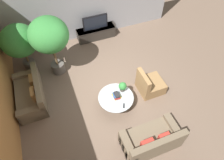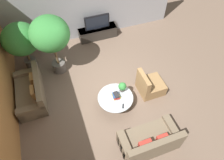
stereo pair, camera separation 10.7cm
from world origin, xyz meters
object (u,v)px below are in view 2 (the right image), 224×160
Objects in this scene: coffee_table at (115,99)px; media_console at (98,33)px; potted_palm_tall at (21,40)px; couch_by_wall at (32,92)px; armchair_wicker at (150,86)px; television at (97,22)px; potted_palm_corner at (50,36)px; couch_near_entry at (150,141)px; potted_plant_tabletop at (122,87)px.

media_console is at bearing 81.82° from coffee_table.
coffee_table is 3.72m from potted_palm_tall.
couch_by_wall is 3.88m from armchair_wicker.
couch_by_wall is 1.80m from potted_palm_tall.
armchair_wicker is 4.56m from potted_palm_tall.
media_console is 1.58× the size of television.
media_console is 2.70m from potted_palm_corner.
television reaches higher than couch_near_entry.
couch_by_wall is 0.94× the size of potted_palm_tall.
couch_by_wall is at bearing 160.10° from potted_plant_tabletop.
couch_by_wall is 1.08× the size of couch_near_entry.
armchair_wicker reaches higher than media_console.
potted_palm_corner reaches higher than potted_plant_tabletop.
armchair_wicker is at bearing -77.04° from television.
armchair_wicker is 0.47× the size of potted_palm_tall.
couch_near_entry is at bearing -86.68° from potted_plant_tabletop.
couch_near_entry is (-0.11, -5.09, -0.48)m from television.
potted_plant_tabletop is at bearing -93.59° from television.
potted_palm_tall is at bearing -57.17° from couch_near_entry.
armchair_wicker is (0.88, 1.73, -0.01)m from couch_near_entry.
television is at bearing 128.04° from couch_by_wall.
armchair_wicker reaches higher than couch_by_wall.
coffee_table is at bearing -48.66° from potted_palm_tall.
potted_palm_tall is at bearing -164.34° from television.
coffee_table is (-0.50, -3.50, 0.04)m from media_console.
armchair_wicker is 3.60m from potted_palm_corner.
media_console is 3.34m from potted_plant_tabletop.
potted_palm_tall is at bearing 131.34° from coffee_table.
coffee_table is at bearing -56.64° from potted_palm_corner.
television is 3.57m from coffee_table.
potted_plant_tabletop is (2.66, -2.51, -0.67)m from potted_palm_tall.
armchair_wicker reaches higher than coffee_table.
potted_palm_tall is 5.48× the size of potted_plant_tabletop.
media_console is 1.03× the size of couch_near_entry.
potted_palm_tall reaches higher than media_console.
potted_palm_corner is at bearing 123.36° from coffee_table.
potted_palm_corner is 6.66× the size of potted_plant_tabletop.
couch_near_entry is 1.85× the size of armchair_wicker.
potted_palm_corner is at bearing -64.19° from couch_near_entry.
potted_palm_tall is (0.09, 1.51, 0.97)m from couch_by_wall.
television is at bearing -90.00° from media_console.
coffee_table is 1.28m from armchair_wicker.
couch_near_entry reaches higher than coffee_table.
couch_near_entry is 4.75× the size of potted_plant_tabletop.
potted_palm_corner is (-2.68, 2.00, 1.32)m from armchair_wicker.
potted_plant_tabletop is (-0.98, 0.04, 0.31)m from armchair_wicker.
couch_near_entry is at bearing -91.18° from television.
coffee_table is at bearing -98.18° from media_console.
armchair_wicker is 1.03m from potted_plant_tabletop.
coffee_table is 0.60× the size of potted_palm_tall.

